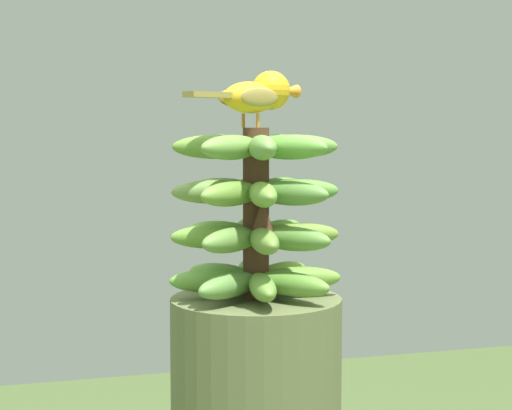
# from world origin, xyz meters

# --- Properties ---
(banana_bunch) EXTENTS (0.26, 0.26, 0.25)m
(banana_bunch) POSITION_xyz_m (0.00, -0.00, 1.38)
(banana_bunch) COLOR #4C2D1E
(banana_bunch) RESTS_ON banana_tree
(perched_bird) EXTENTS (0.12, 0.20, 0.08)m
(perched_bird) POSITION_xyz_m (-0.01, 0.01, 1.56)
(perched_bird) COLOR #C68933
(perched_bird) RESTS_ON banana_bunch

